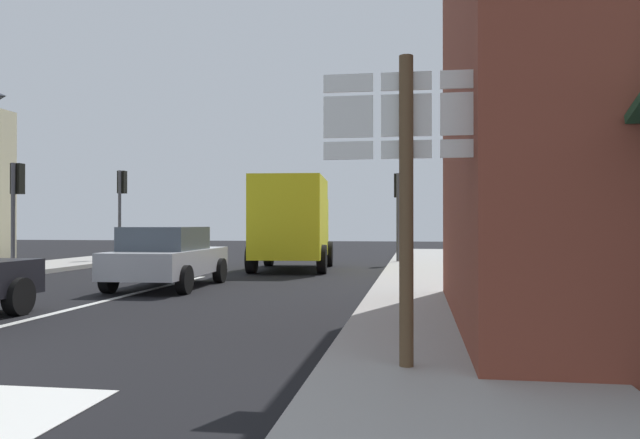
% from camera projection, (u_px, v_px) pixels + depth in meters
% --- Properties ---
extents(ground_plane, '(80.00, 80.00, 0.00)m').
position_uv_depth(ground_plane, '(176.00, 283.00, 15.99)').
color(ground_plane, black).
extents(sidewalk_right, '(2.82, 44.00, 0.14)m').
position_uv_depth(sidewalk_right, '(437.00, 294.00, 13.00)').
color(sidewalk_right, '#9E9B96').
rests_on(sidewalk_right, ground).
extents(lane_centre_stripe, '(0.16, 12.00, 0.01)m').
position_uv_depth(lane_centre_stripe, '(98.00, 303.00, 12.03)').
color(lane_centre_stripe, silver).
rests_on(lane_centre_stripe, ground).
extents(sedan_far, '(2.06, 4.25, 1.47)m').
position_uv_depth(sedan_far, '(168.00, 256.00, 14.92)').
color(sedan_far, '#B7BABF').
rests_on(sedan_far, ground).
extents(delivery_truck, '(2.81, 5.15, 3.05)m').
position_uv_depth(delivery_truck, '(292.00, 221.00, 20.68)').
color(delivery_truck, yellow).
rests_on(delivery_truck, ground).
extents(route_sign_post, '(1.66, 0.14, 3.20)m').
position_uv_depth(route_sign_post, '(406.00, 177.00, 6.11)').
color(route_sign_post, brown).
rests_on(route_sign_post, ground).
extents(traffic_light_far_left, '(0.30, 0.49, 3.66)m').
position_uv_depth(traffic_light_far_left, '(121.00, 195.00, 24.59)').
color(traffic_light_far_left, '#47474C').
rests_on(traffic_light_far_left, ground).
extents(traffic_light_far_right, '(0.30, 0.49, 3.45)m').
position_uv_depth(traffic_light_far_right, '(398.00, 197.00, 23.39)').
color(traffic_light_far_right, '#47474C').
rests_on(traffic_light_far_right, ground).
extents(traffic_light_near_left, '(0.30, 0.49, 3.32)m').
position_uv_depth(traffic_light_near_left, '(16.00, 193.00, 18.13)').
color(traffic_light_near_left, '#47474C').
rests_on(traffic_light_near_left, ground).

